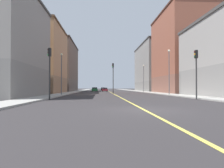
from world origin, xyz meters
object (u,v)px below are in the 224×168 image
object	(u,v)px
car_maroon	(105,90)
traffic_light_right_near	(50,66)
building_left_far	(155,68)
building_right_midblock	(38,60)
car_orange	(95,89)
car_black	(103,89)
street_lamp_left_far	(144,76)
traffic_light_left_near	(196,67)
traffic_light_median_far	(113,74)
street_lamp_right_near	(61,69)
car_green	(95,89)
street_lamp_left_near	(169,67)
building_left_mid	(183,53)
building_right_distant	(58,67)

from	to	relation	value
car_maroon	traffic_light_right_near	bearing A→B (deg)	-98.99
building_left_far	building_right_midblock	distance (m)	40.94
building_right_midblock	car_maroon	world-z (taller)	building_right_midblock
car_orange	car_black	bearing A→B (deg)	64.21
building_right_midblock	car_orange	world-z (taller)	building_right_midblock
street_lamp_left_far	car_orange	bearing A→B (deg)	122.50
traffic_light_left_near	traffic_light_median_far	size ratio (longest dim) A/B	0.86
traffic_light_left_near	traffic_light_median_far	distance (m)	21.52
building_right_midblock	street_lamp_right_near	xyz separation A→B (m)	(7.52, -11.70, -3.11)
car_orange	car_green	bearing A→B (deg)	-88.63
traffic_light_left_near	traffic_light_median_far	xyz separation A→B (m)	(-8.05, 19.95, 0.51)
street_lamp_left_near	street_lamp_left_far	xyz separation A→B (m)	(0.00, 20.22, -0.19)
building_left_mid	street_lamp_left_far	bearing A→B (deg)	132.43
building_right_distant	street_lamp_left_far	world-z (taller)	building_right_distant
building_left_mid	traffic_light_median_far	size ratio (longest dim) A/B	2.93
building_right_midblock	traffic_light_right_near	bearing A→B (deg)	-69.90
car_green	traffic_light_median_far	bearing A→B (deg)	-78.13
street_lamp_right_near	car_maroon	world-z (taller)	street_lamp_right_near
building_left_far	street_lamp_left_far	size ratio (longest dim) A/B	3.41
building_right_distant	car_black	world-z (taller)	building_right_distant
traffic_light_left_near	traffic_light_median_far	world-z (taller)	traffic_light_median_far
building_left_mid	traffic_light_left_near	bearing A→B (deg)	-109.79
street_lamp_left_far	car_black	distance (m)	30.45
car_orange	car_black	size ratio (longest dim) A/B	1.03
street_lamp_left_near	street_lamp_right_near	xyz separation A→B (m)	(-18.08, -0.19, -0.41)
car_black	traffic_light_left_near	bearing A→B (deg)	-80.82
street_lamp_right_near	car_black	world-z (taller)	street_lamp_right_near
street_lamp_right_near	car_orange	bearing A→B (deg)	84.28
building_right_distant	car_maroon	bearing A→B (deg)	-6.81
car_orange	car_green	distance (m)	12.34
building_left_mid	car_orange	distance (m)	37.84
building_left_mid	building_right_distant	world-z (taller)	building_left_mid
traffic_light_right_near	street_lamp_right_near	size ratio (longest dim) A/B	0.81
building_left_far	building_right_distant	xyz separation A→B (m)	(-33.12, -2.86, -0.22)
traffic_light_median_far	building_right_midblock	bearing A→B (deg)	168.79
car_green	street_lamp_left_far	bearing A→B (deg)	-34.76
building_right_distant	traffic_light_left_near	distance (m)	50.94
building_left_mid	street_lamp_right_near	world-z (taller)	building_left_mid
traffic_light_median_far	car_green	world-z (taller)	traffic_light_median_far
building_left_far	car_orange	bearing A→B (deg)	163.29
car_black	car_maroon	size ratio (longest dim) A/B	1.00
building_left_mid	street_lamp_right_near	bearing A→B (deg)	-154.54
building_left_mid	traffic_light_right_near	xyz separation A→B (m)	(-24.62, -23.72, -5.72)
traffic_light_left_near	street_lamp_left_near	xyz separation A→B (m)	(1.02, 11.72, 1.14)
building_left_far	building_right_distant	size ratio (longest dim) A/B	1.13
building_right_distant	street_lamp_left_near	bearing A→B (deg)	-51.93
building_left_far	car_maroon	bearing A→B (deg)	-165.32
building_left_mid	building_right_midblock	xyz separation A→B (m)	(-33.12, -0.49, -1.93)
traffic_light_right_near	street_lamp_left_far	xyz separation A→B (m)	(17.10, 31.94, 0.91)
traffic_light_median_far	car_orange	distance (m)	34.26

